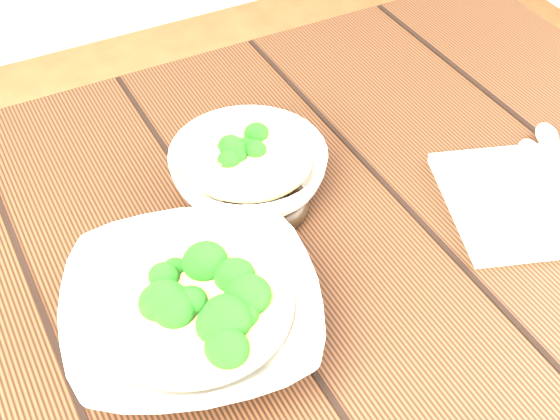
{
  "coord_description": "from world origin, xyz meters",
  "views": [
    {
      "loc": [
        -0.24,
        -0.49,
        1.34
      ],
      "look_at": [
        0.03,
        0.02,
        0.8
      ],
      "focal_mm": 50.0,
      "sensor_mm": 36.0,
      "label": 1
    }
  ],
  "objects_px": {
    "soup_bowl_back": "(248,170)",
    "trivet": "(266,203)",
    "soup_bowl_front": "(193,313)",
    "table": "(265,335)",
    "napkin": "(543,198)"
  },
  "relations": [
    {
      "from": "soup_bowl_front",
      "to": "napkin",
      "type": "relative_size",
      "value": 1.37
    },
    {
      "from": "soup_bowl_front",
      "to": "soup_bowl_back",
      "type": "relative_size",
      "value": 1.3
    },
    {
      "from": "table",
      "to": "trivet",
      "type": "distance_m",
      "value": 0.15
    },
    {
      "from": "table",
      "to": "soup_bowl_front",
      "type": "relative_size",
      "value": 4.09
    },
    {
      "from": "trivet",
      "to": "table",
      "type": "bearing_deg",
      "value": -118.45
    },
    {
      "from": "table",
      "to": "soup_bowl_front",
      "type": "height_order",
      "value": "soup_bowl_front"
    },
    {
      "from": "soup_bowl_front",
      "to": "trivet",
      "type": "xyz_separation_m",
      "value": [
        0.14,
        0.12,
        -0.02
      ]
    },
    {
      "from": "soup_bowl_front",
      "to": "trivet",
      "type": "relative_size",
      "value": 3.05
    },
    {
      "from": "soup_bowl_back",
      "to": "napkin",
      "type": "bearing_deg",
      "value": -31.38
    },
    {
      "from": "soup_bowl_front",
      "to": "napkin",
      "type": "distance_m",
      "value": 0.42
    },
    {
      "from": "table",
      "to": "soup_bowl_back",
      "type": "bearing_deg",
      "value": 71.33
    },
    {
      "from": "soup_bowl_front",
      "to": "trivet",
      "type": "distance_m",
      "value": 0.18
    },
    {
      "from": "table",
      "to": "napkin",
      "type": "bearing_deg",
      "value": -10.88
    },
    {
      "from": "soup_bowl_back",
      "to": "trivet",
      "type": "relative_size",
      "value": 2.36
    },
    {
      "from": "soup_bowl_front",
      "to": "napkin",
      "type": "bearing_deg",
      "value": -1.46
    }
  ]
}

